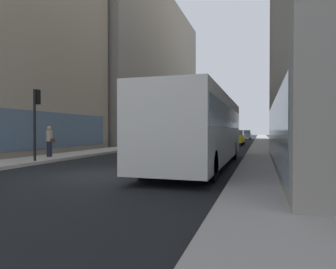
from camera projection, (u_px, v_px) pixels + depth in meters
The scene contains 16 objects.
ground_plane at pixel (223, 141), 44.19m from camera, with size 120.00×120.00×0.00m, color black.
sidewalk_left at pixel (185, 140), 45.87m from camera, with size 2.40×110.00×0.15m, color #ADA89E.
sidewalk_right at pixel (263, 141), 42.50m from camera, with size 2.40×110.00×0.15m, color gray.
building_left_mid at pixel (114, 27), 36.81m from camera, with size 9.65×16.94×28.69m.
building_left_far at pixel (161, 79), 54.26m from camera, with size 8.98×18.12×21.75m.
building_right_far at pixel (307, 17), 44.25m from camera, with size 10.16×17.24×36.72m.
transit_bus at pixel (201, 126), 13.50m from camera, with size 2.78×11.53×3.05m.
car_red_coupe at pixel (211, 136), 41.54m from camera, with size 1.73×4.57×1.62m.
car_blue_hatchback at pixel (154, 140), 24.11m from camera, with size 1.93×4.39×1.62m.
car_black_suv at pixel (207, 135), 47.45m from camera, with size 1.75×4.63×1.62m.
car_silver_sedan at pixel (246, 135), 53.58m from camera, with size 1.84×4.41×1.62m.
car_yellow_taxi at pixel (236, 137), 32.45m from camera, with size 1.71×4.59×1.62m.
car_white_van at pixel (212, 135), 52.74m from camera, with size 1.94×4.07×1.62m.
dalmatian_dog at pixel (132, 161), 10.72m from camera, with size 0.22×0.96×0.72m.
pedestrian_with_handbag at pixel (49, 141), 16.40m from camera, with size 0.45×0.34×1.69m.
traffic_light_near at pixel (36, 113), 14.30m from camera, with size 0.24×0.41×3.40m.
Camera 1 is at (5.37, -9.58, 1.61)m, focal length 32.07 mm.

